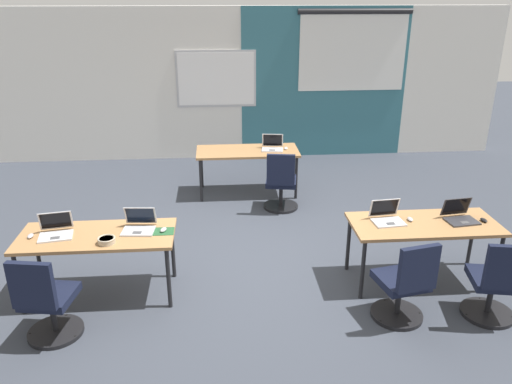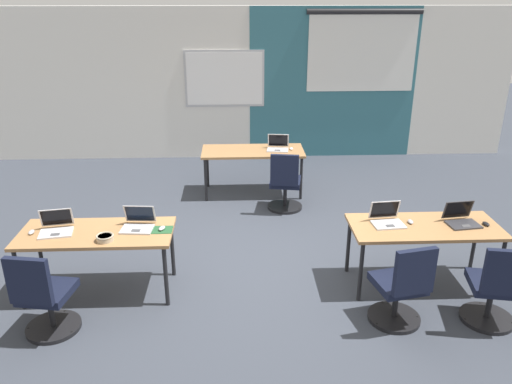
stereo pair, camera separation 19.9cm
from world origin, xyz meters
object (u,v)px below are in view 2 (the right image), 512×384
Objects in this scene: mouse_far_right at (291,149)px; chair_near_left_end at (44,300)px; mouse_near_left_inner at (162,228)px; laptop_far_right at (278,147)px; laptop_near_right_end at (461,219)px; mouse_near_right_inner at (410,222)px; chair_near_right_end at (495,292)px; laptop_near_right_inner at (387,219)px; laptop_near_left_end at (56,227)px; desk_far_center at (253,154)px; desk_near_right at (424,230)px; mouse_near_left_end at (31,232)px; mouse_near_right_end at (486,224)px; chair_far_right at (285,186)px; chair_near_right_inner at (401,291)px; laptop_near_left_inner at (138,224)px; snack_bowl at (105,237)px; desk_near_left at (97,237)px.

mouse_far_right is 0.12× the size of chair_near_left_end.
laptop_far_right is (1.46, 2.80, 0.03)m from mouse_near_left_inner.
mouse_near_right_inner is (-0.54, 0.03, -0.03)m from laptop_near_right_end.
laptop_near_right_inner is (-0.85, 0.84, 0.39)m from chair_near_right_end.
laptop_far_right reaches higher than laptop_near_left_end.
mouse_near_left_inner is 3.16m from laptop_far_right.
laptop_near_right_inner reaches higher than desk_far_center.
desk_near_right is 0.17m from mouse_near_right_inner.
desk_far_center is 0.61m from mouse_far_right.
mouse_far_right is (0.61, -0.00, 0.08)m from desk_far_center.
mouse_near_left_end is at bearing 175.59° from laptop_near_right_inner.
mouse_near_right_end is 0.29× the size of laptop_far_right.
laptop_near_left_end is (-3.77, -0.05, 0.03)m from mouse_near_right_inner.
mouse_near_right_end is 0.12× the size of chair_near_right_end.
chair_near_right_inner is at bearing 116.53° from chair_far_right.
chair_far_right is (-1.71, 2.06, -0.39)m from laptop_near_right_end.
mouse_near_left_inner is 3.25m from mouse_far_right.
laptop_near_right_inner is at bearing -74.81° from mouse_far_right.
mouse_near_left_inner is 1.05× the size of mouse_far_right.
laptop_near_left_inner reaches higher than desk_far_center.
chair_near_right_end is (2.20, -3.57, -0.28)m from desk_far_center.
laptop_near_left_inner is 3.48m from laptop_near_right_end.
laptop_near_left_inner is 2.00× the size of snack_bowl.
mouse_near_left_inner is at bearing 179.42° from mouse_near_right_end.
laptop_near_left_end reaches higher than chair_far_right.
snack_bowl is at bearing -118.08° from desk_far_center.
laptop_far_right is at bearing 176.18° from mouse_far_right.
desk_near_right is 3.36m from snack_bowl.
chair_near_left_end is at bearing -116.99° from laptop_far_right.
mouse_near_left_inner is at bearing 1.18° from mouse_near_left_end.
snack_bowl reaches higher than desk_far_center.
desk_near_right is 3.07m from laptop_near_left_inner.
chair_near_right_end is 1.00× the size of chair_near_right_inner.
chair_far_right is 1.00× the size of chair_near_left_end.
mouse_near_right_inner is at bearing -69.87° from mouse_far_right.
chair_far_right is at bearing 108.36° from laptop_near_right_inner.
snack_bowl is at bearing -177.38° from mouse_near_right_end.
mouse_far_right is (-0.74, 2.73, -0.03)m from laptop_near_right_inner.
laptop_near_right_end is at bearing -8.16° from laptop_near_right_inner.
snack_bowl is at bearing -176.46° from desk_near_right.
mouse_near_left_end is (-0.25, -0.03, -0.03)m from laptop_near_left_end.
laptop_near_left_end is at bearing 7.72° from mouse_near_left_end.
desk_near_left is 4.48× the size of laptop_near_right_inner.
mouse_near_right_end reaches higher than desk_near_left.
mouse_near_right_end is 4.56m from chair_near_left_end.
chair_near_right_inner is at bearing -170.27° from chair_near_left_end.
chair_near_left_end is at bearing -144.11° from mouse_near_left_inner.
mouse_near_left_inner is (0.69, 0.01, 0.08)m from desk_near_left.
snack_bowl is (-2.90, 0.51, 0.38)m from chair_near_right_inner.
chair_far_right reaches higher than desk_far_center.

